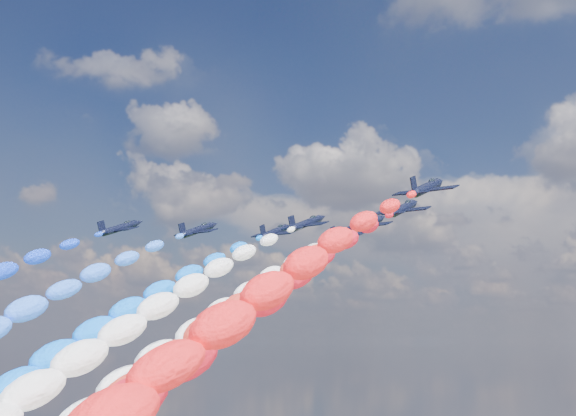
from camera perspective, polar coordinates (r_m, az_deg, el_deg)
The scene contains 14 objects.
jet_0 at distance 151.75m, azimuth -12.57°, elevation -1.49°, with size 9.34×12.53×2.76m, color black, non-canonical shape.
jet_1 at distance 151.90m, azimuth -6.82°, elevation -1.67°, with size 9.34×12.53×2.76m, color black, non-canonical shape.
jet_2 at distance 153.25m, azimuth -0.99°, elevation -1.81°, with size 9.34×12.53×2.76m, color black, non-canonical shape.
trail_2 at distance 116.12m, azimuth -15.58°, elevation -11.00°, with size 6.06×93.14×51.71m, color #096DFF, non-canonical shape.
jet_3 at distance 142.02m, azimuth 1.40°, elevation -1.15°, with size 9.34×12.53×2.76m, color black, non-canonical shape.
trail_3 at distance 103.59m, azimuth -13.95°, elevation -11.24°, with size 6.06×93.14×51.71m, color white, non-canonical shape.
jet_4 at distance 155.48m, azimuth 4.29°, elevation -1.90°, with size 9.34×12.53×2.76m, color black, non-canonical shape.
trail_4 at distance 115.03m, azimuth -8.33°, elevation -11.27°, with size 6.06×93.14×51.71m, color white, non-canonical shape.
jet_5 at distance 142.87m, azimuth 6.11°, elevation -1.15°, with size 9.34×12.53×2.76m, color black, non-canonical shape.
trail_5 at distance 101.54m, azimuth -7.36°, elevation -11.48°, with size 6.06×93.14×51.71m, color red, non-canonical shape.
jet_6 at distance 127.46m, azimuth 8.65°, elevation -0.02°, with size 9.34×12.53×2.76m, color black, non-canonical shape.
trail_6 at distance 84.92m, azimuth -6.06°, elevation -11.81°, with size 6.06×93.14×51.71m, color red, non-canonical shape.
jet_7 at distance 111.06m, azimuth 10.38°, elevation 1.51°, with size 9.34×12.53×2.76m, color black, non-canonical shape.
trail_7 at distance 67.89m, azimuth -6.89°, elevation -12.26°, with size 6.06×93.14×51.71m, color red, non-canonical shape.
Camera 1 is at (77.87, -106.48, 78.31)m, focal length 47.31 mm.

